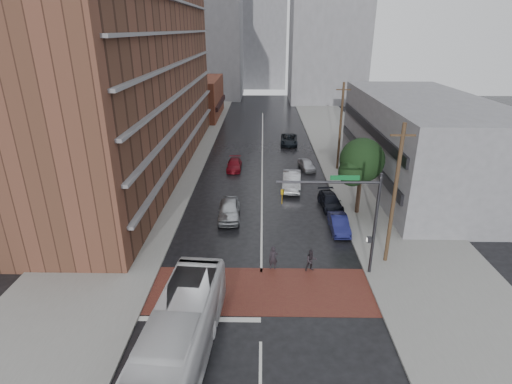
{
  "coord_description": "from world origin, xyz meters",
  "views": [
    {
      "loc": [
        0.04,
        -20.51,
        15.38
      ],
      "look_at": [
        -0.46,
        8.38,
        3.5
      ],
      "focal_mm": 28.0,
      "sensor_mm": 36.0,
      "label": 1
    }
  ],
  "objects_px": {
    "car_travel_b": "(292,181)",
    "car_travel_c": "(234,165)",
    "pedestrian_b": "(311,260)",
    "car_parked_far": "(307,165)",
    "transit_bus": "(177,343)",
    "car_parked_near": "(339,224)",
    "car_travel_a": "(229,210)",
    "pedestrian_a": "(273,258)",
    "car_parked_mid": "(330,201)",
    "suv_travel": "(289,140)"
  },
  "relations": [
    {
      "from": "car_travel_a",
      "to": "car_parked_near",
      "type": "height_order",
      "value": "car_travel_a"
    },
    {
      "from": "pedestrian_b",
      "to": "car_parked_far",
      "type": "relative_size",
      "value": 0.44
    },
    {
      "from": "car_parked_mid",
      "to": "pedestrian_b",
      "type": "bearing_deg",
      "value": -110.31
    },
    {
      "from": "car_travel_c",
      "to": "transit_bus",
      "type": "bearing_deg",
      "value": -91.4
    },
    {
      "from": "pedestrian_b",
      "to": "car_travel_c",
      "type": "xyz_separation_m",
      "value": [
        -6.66,
        21.01,
        -0.21
      ]
    },
    {
      "from": "transit_bus",
      "to": "car_parked_near",
      "type": "height_order",
      "value": "transit_bus"
    },
    {
      "from": "pedestrian_a",
      "to": "car_parked_far",
      "type": "height_order",
      "value": "pedestrian_a"
    },
    {
      "from": "suv_travel",
      "to": "car_parked_far",
      "type": "distance_m",
      "value": 11.06
    },
    {
      "from": "car_travel_b",
      "to": "car_parked_near",
      "type": "distance_m",
      "value": 9.84
    },
    {
      "from": "car_travel_b",
      "to": "transit_bus",
      "type": "bearing_deg",
      "value": -101.79
    },
    {
      "from": "pedestrian_b",
      "to": "car_parked_far",
      "type": "bearing_deg",
      "value": 71.15
    },
    {
      "from": "pedestrian_b",
      "to": "car_parked_far",
      "type": "height_order",
      "value": "pedestrian_b"
    },
    {
      "from": "car_travel_a",
      "to": "car_travel_c",
      "type": "relative_size",
      "value": 1.15
    },
    {
      "from": "car_parked_far",
      "to": "car_parked_near",
      "type": "bearing_deg",
      "value": -96.46
    },
    {
      "from": "pedestrian_a",
      "to": "car_parked_mid",
      "type": "bearing_deg",
      "value": 59.85
    },
    {
      "from": "transit_bus",
      "to": "car_parked_far",
      "type": "distance_m",
      "value": 31.17
    },
    {
      "from": "car_travel_c",
      "to": "car_parked_mid",
      "type": "distance_m",
      "value": 14.25
    },
    {
      "from": "transit_bus",
      "to": "car_travel_b",
      "type": "bearing_deg",
      "value": 78.11
    },
    {
      "from": "car_travel_b",
      "to": "car_travel_c",
      "type": "xyz_separation_m",
      "value": [
        -6.33,
        5.87,
        -0.27
      ]
    },
    {
      "from": "pedestrian_a",
      "to": "car_travel_a",
      "type": "height_order",
      "value": "pedestrian_a"
    },
    {
      "from": "car_parked_far",
      "to": "pedestrian_b",
      "type": "bearing_deg",
      "value": -105.47
    },
    {
      "from": "transit_bus",
      "to": "car_travel_a",
      "type": "distance_m",
      "value": 16.76
    },
    {
      "from": "transit_bus",
      "to": "suv_travel",
      "type": "distance_m",
      "value": 41.5
    },
    {
      "from": "suv_travel",
      "to": "car_parked_near",
      "type": "height_order",
      "value": "suv_travel"
    },
    {
      "from": "car_parked_near",
      "to": "car_parked_mid",
      "type": "xyz_separation_m",
      "value": [
        0.0,
        4.6,
        -0.01
      ]
    },
    {
      "from": "suv_travel",
      "to": "car_parked_mid",
      "type": "distance_m",
      "value": 21.83
    },
    {
      "from": "car_travel_a",
      "to": "car_travel_c",
      "type": "distance_m",
      "value": 12.94
    },
    {
      "from": "suv_travel",
      "to": "pedestrian_a",
      "type": "bearing_deg",
      "value": -91.99
    },
    {
      "from": "car_travel_b",
      "to": "car_travel_c",
      "type": "bearing_deg",
      "value": 141.8
    },
    {
      "from": "pedestrian_a",
      "to": "car_travel_b",
      "type": "height_order",
      "value": "car_travel_b"
    },
    {
      "from": "pedestrian_a",
      "to": "car_parked_near",
      "type": "xyz_separation_m",
      "value": [
        5.49,
        5.65,
        -0.21
      ]
    },
    {
      "from": "pedestrian_a",
      "to": "car_travel_b",
      "type": "bearing_deg",
      "value": 79.5
    },
    {
      "from": "pedestrian_a",
      "to": "car_parked_mid",
      "type": "distance_m",
      "value": 11.63
    },
    {
      "from": "car_travel_a",
      "to": "pedestrian_a",
      "type": "bearing_deg",
      "value": -67.74
    },
    {
      "from": "car_parked_near",
      "to": "car_travel_a",
      "type": "bearing_deg",
      "value": 165.8
    },
    {
      "from": "car_travel_a",
      "to": "suv_travel",
      "type": "relative_size",
      "value": 0.92
    },
    {
      "from": "car_parked_near",
      "to": "pedestrian_a",
      "type": "bearing_deg",
      "value": -134.74
    },
    {
      "from": "car_parked_mid",
      "to": "car_parked_far",
      "type": "bearing_deg",
      "value": 91.14
    },
    {
      "from": "car_parked_far",
      "to": "car_travel_a",
      "type": "bearing_deg",
      "value": -132.14
    },
    {
      "from": "pedestrian_a",
      "to": "car_travel_c",
      "type": "relative_size",
      "value": 0.42
    },
    {
      "from": "pedestrian_a",
      "to": "pedestrian_b",
      "type": "bearing_deg",
      "value": -6.6
    },
    {
      "from": "car_travel_b",
      "to": "car_travel_c",
      "type": "height_order",
      "value": "car_travel_b"
    },
    {
      "from": "suv_travel",
      "to": "transit_bus",
      "type": "bearing_deg",
      "value": -97.41
    },
    {
      "from": "transit_bus",
      "to": "suv_travel",
      "type": "height_order",
      "value": "transit_bus"
    },
    {
      "from": "car_parked_far",
      "to": "car_travel_c",
      "type": "bearing_deg",
      "value": 170.46
    },
    {
      "from": "pedestrian_b",
      "to": "car_travel_c",
      "type": "bearing_deg",
      "value": 93.65
    },
    {
      "from": "car_travel_a",
      "to": "car_parked_near",
      "type": "relative_size",
      "value": 1.21
    },
    {
      "from": "pedestrian_b",
      "to": "car_travel_b",
      "type": "bearing_deg",
      "value": 77.31
    },
    {
      "from": "car_travel_c",
      "to": "car_parked_near",
      "type": "distance_m",
      "value": 17.93
    },
    {
      "from": "car_travel_b",
      "to": "car_travel_a",
      "type": "bearing_deg",
      "value": -125.21
    }
  ]
}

